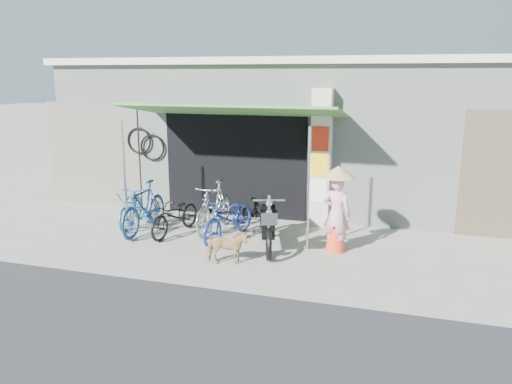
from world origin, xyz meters
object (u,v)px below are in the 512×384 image
(street_dog, at_px, (227,247))
(bike_teal, at_px, (131,207))
(bike_blue, at_px, (144,207))
(bike_silver, at_px, (214,207))
(bike_navy, at_px, (229,218))
(moped, at_px, (267,221))
(nun, at_px, (337,209))
(bike_black, at_px, (175,215))

(street_dog, bearing_deg, bike_teal, 43.81)
(bike_teal, height_order, bike_blue, bike_blue)
(bike_silver, bearing_deg, bike_navy, -40.33)
(bike_teal, bearing_deg, street_dog, -43.26)
(bike_silver, relative_size, moped, 0.91)
(bike_blue, bearing_deg, street_dog, -28.35)
(bike_silver, bearing_deg, bike_blue, -157.53)
(bike_blue, height_order, nun, nun)
(bike_silver, bearing_deg, nun, -8.47)
(bike_navy, bearing_deg, bike_teal, -175.12)
(bike_navy, bearing_deg, bike_silver, 149.70)
(bike_blue, bearing_deg, bike_navy, 1.09)
(bike_teal, distance_m, bike_silver, 1.93)
(bike_silver, height_order, bike_navy, bike_silver)
(bike_teal, relative_size, bike_black, 0.99)
(moped, bearing_deg, nun, -12.64)
(bike_teal, xyz_separation_m, bike_black, (1.23, -0.31, 0.01))
(bike_navy, relative_size, nun, 1.07)
(street_dog, relative_size, nun, 0.45)
(bike_blue, relative_size, nun, 1.08)
(bike_teal, distance_m, bike_blue, 0.65)
(bike_black, distance_m, bike_navy, 1.20)
(bike_silver, xyz_separation_m, nun, (2.67, -0.51, 0.29))
(bike_black, height_order, street_dog, bike_black)
(nun, bearing_deg, bike_navy, 11.58)
(bike_navy, distance_m, moped, 0.86)
(bike_silver, bearing_deg, bike_black, -144.00)
(bike_black, height_order, moped, moped)
(bike_blue, distance_m, moped, 2.75)
(bike_teal, relative_size, bike_navy, 0.89)
(bike_black, xyz_separation_m, bike_navy, (1.20, -0.01, 0.05))
(bike_black, relative_size, bike_navy, 0.90)
(bike_teal, xyz_separation_m, street_dog, (2.84, -1.61, -0.10))
(bike_silver, bearing_deg, bike_teal, -173.14)
(nun, bearing_deg, moped, 17.55)
(bike_black, distance_m, bike_silver, 0.84)
(bike_silver, distance_m, bike_navy, 0.70)
(bike_black, height_order, bike_silver, bike_silver)
(bike_blue, bearing_deg, nun, -0.09)
(bike_black, bearing_deg, bike_blue, -166.13)
(bike_silver, distance_m, moped, 1.49)
(bike_blue, relative_size, bike_silver, 1.01)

